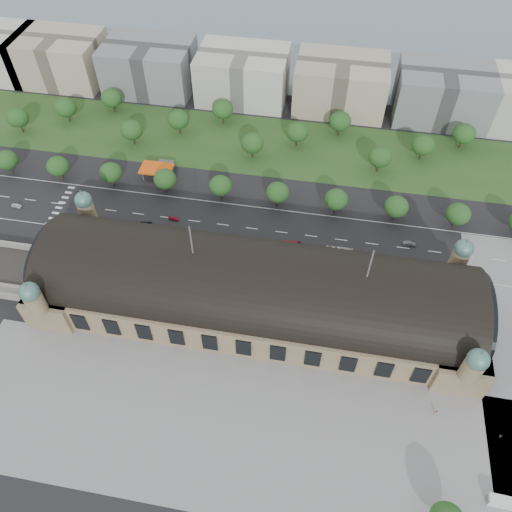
% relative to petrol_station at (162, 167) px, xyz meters
% --- Properties ---
extents(ground, '(900.00, 900.00, 0.00)m').
position_rel_petrol_station_xyz_m(ground, '(53.91, -65.28, -2.95)').
color(ground, black).
rests_on(ground, ground).
extents(station, '(150.00, 48.40, 44.30)m').
position_rel_petrol_station_xyz_m(station, '(53.91, -65.28, 7.33)').
color(station, '#8F7559').
rests_on(station, ground).
extents(plaza_south, '(190.00, 48.00, 0.12)m').
position_rel_petrol_station_xyz_m(plaza_south, '(63.91, -109.28, -2.95)').
color(plaza_south, gray).
rests_on(plaza_south, ground).
extents(road_slab, '(260.00, 26.00, 0.10)m').
position_rel_petrol_station_xyz_m(road_slab, '(33.91, -27.28, -2.95)').
color(road_slab, black).
rests_on(road_slab, ground).
extents(grass_belt, '(300.00, 45.00, 0.10)m').
position_rel_petrol_station_xyz_m(grass_belt, '(38.91, 27.72, -2.95)').
color(grass_belt, '#274B1E').
rests_on(grass_belt, ground).
extents(petrol_station, '(14.00, 13.00, 5.05)m').
position_rel_petrol_station_xyz_m(petrol_station, '(0.00, 0.00, 0.00)').
color(petrol_station, '#ED540D').
rests_on(petrol_station, ground).
extents(office_1, '(45.00, 32.00, 24.00)m').
position_rel_petrol_station_xyz_m(office_1, '(-76.09, 67.72, 9.05)').
color(office_1, '#B8AC91').
rests_on(office_1, ground).
extents(office_2, '(45.00, 32.00, 24.00)m').
position_rel_petrol_station_xyz_m(office_2, '(-26.09, 67.72, 9.05)').
color(office_2, gray).
rests_on(office_2, ground).
extents(office_3, '(45.00, 32.00, 24.00)m').
position_rel_petrol_station_xyz_m(office_3, '(23.91, 67.72, 9.05)').
color(office_3, silver).
rests_on(office_3, ground).
extents(office_4, '(45.00, 32.00, 24.00)m').
position_rel_petrol_station_xyz_m(office_4, '(73.91, 67.72, 9.05)').
color(office_4, '#B8AC91').
rests_on(office_4, ground).
extents(office_5, '(45.00, 32.00, 24.00)m').
position_rel_petrol_station_xyz_m(office_5, '(123.91, 67.72, 9.05)').
color(office_5, gray).
rests_on(office_5, ground).
extents(tree_row_0, '(9.60, 9.60, 11.52)m').
position_rel_petrol_station_xyz_m(tree_row_0, '(-66.09, -12.28, 4.48)').
color(tree_row_0, '#2D2116').
rests_on(tree_row_0, ground).
extents(tree_row_1, '(9.60, 9.60, 11.52)m').
position_rel_petrol_station_xyz_m(tree_row_1, '(-42.09, -12.28, 4.48)').
color(tree_row_1, '#2D2116').
rests_on(tree_row_1, ground).
extents(tree_row_2, '(9.60, 9.60, 11.52)m').
position_rel_petrol_station_xyz_m(tree_row_2, '(-18.09, -12.28, 4.48)').
color(tree_row_2, '#2D2116').
rests_on(tree_row_2, ground).
extents(tree_row_3, '(9.60, 9.60, 11.52)m').
position_rel_petrol_station_xyz_m(tree_row_3, '(5.91, -12.28, 4.48)').
color(tree_row_3, '#2D2116').
rests_on(tree_row_3, ground).
extents(tree_row_4, '(9.60, 9.60, 11.52)m').
position_rel_petrol_station_xyz_m(tree_row_4, '(29.91, -12.28, 4.48)').
color(tree_row_4, '#2D2116').
rests_on(tree_row_4, ground).
extents(tree_row_5, '(9.60, 9.60, 11.52)m').
position_rel_petrol_station_xyz_m(tree_row_5, '(53.91, -12.28, 4.48)').
color(tree_row_5, '#2D2116').
rests_on(tree_row_5, ground).
extents(tree_row_6, '(9.60, 9.60, 11.52)m').
position_rel_petrol_station_xyz_m(tree_row_6, '(77.91, -12.28, 4.48)').
color(tree_row_6, '#2D2116').
rests_on(tree_row_6, ground).
extents(tree_row_7, '(9.60, 9.60, 11.52)m').
position_rel_petrol_station_xyz_m(tree_row_7, '(101.91, -12.28, 4.48)').
color(tree_row_7, '#2D2116').
rests_on(tree_row_7, ground).
extents(tree_row_8, '(9.60, 9.60, 11.52)m').
position_rel_petrol_station_xyz_m(tree_row_8, '(125.91, -12.28, 4.48)').
color(tree_row_8, '#2D2116').
rests_on(tree_row_8, ground).
extents(tree_belt_0, '(10.40, 10.40, 12.48)m').
position_rel_petrol_station_xyz_m(tree_belt_0, '(-76.09, 17.72, 5.10)').
color(tree_belt_0, '#2D2116').
rests_on(tree_belt_0, ground).
extents(tree_belt_1, '(10.40, 10.40, 12.48)m').
position_rel_petrol_station_xyz_m(tree_belt_1, '(-57.09, 29.72, 5.10)').
color(tree_belt_1, '#2D2116').
rests_on(tree_belt_1, ground).
extents(tree_belt_2, '(10.40, 10.40, 12.48)m').
position_rel_petrol_station_xyz_m(tree_belt_2, '(-38.09, 41.72, 5.10)').
color(tree_belt_2, '#2D2116').
rests_on(tree_belt_2, ground).
extents(tree_belt_3, '(10.40, 10.40, 12.48)m').
position_rel_petrol_station_xyz_m(tree_belt_3, '(-19.09, 17.72, 5.10)').
color(tree_belt_3, '#2D2116').
rests_on(tree_belt_3, ground).
extents(tree_belt_4, '(10.40, 10.40, 12.48)m').
position_rel_petrol_station_xyz_m(tree_belt_4, '(-0.09, 29.72, 5.10)').
color(tree_belt_4, '#2D2116').
rests_on(tree_belt_4, ground).
extents(tree_belt_5, '(10.40, 10.40, 12.48)m').
position_rel_petrol_station_xyz_m(tree_belt_5, '(18.91, 41.72, 5.10)').
color(tree_belt_5, '#2D2116').
rests_on(tree_belt_5, ground).
extents(tree_belt_6, '(10.40, 10.40, 12.48)m').
position_rel_petrol_station_xyz_m(tree_belt_6, '(37.91, 17.72, 5.10)').
color(tree_belt_6, '#2D2116').
rests_on(tree_belt_6, ground).
extents(tree_belt_7, '(10.40, 10.40, 12.48)m').
position_rel_petrol_station_xyz_m(tree_belt_7, '(56.91, 29.72, 5.10)').
color(tree_belt_7, '#2D2116').
rests_on(tree_belt_7, ground).
extents(tree_belt_8, '(10.40, 10.40, 12.48)m').
position_rel_petrol_station_xyz_m(tree_belt_8, '(75.91, 41.72, 5.10)').
color(tree_belt_8, '#2D2116').
rests_on(tree_belt_8, ground).
extents(tree_belt_9, '(10.40, 10.40, 12.48)m').
position_rel_petrol_station_xyz_m(tree_belt_9, '(94.91, 17.72, 5.10)').
color(tree_belt_9, '#2D2116').
rests_on(tree_belt_9, ground).
extents(tree_belt_10, '(10.40, 10.40, 12.48)m').
position_rel_petrol_station_xyz_m(tree_belt_10, '(113.91, 29.72, 5.10)').
color(tree_belt_10, '#2D2116').
rests_on(tree_belt_10, ground).
extents(tree_belt_11, '(10.40, 10.40, 12.48)m').
position_rel_petrol_station_xyz_m(tree_belt_11, '(132.91, 41.72, 5.10)').
color(tree_belt_11, '#2D2116').
rests_on(tree_belt_11, ground).
extents(traffic_car_0, '(4.81, 2.43, 1.57)m').
position_rel_petrol_station_xyz_m(traffic_car_0, '(-53.71, -32.15, -2.16)').
color(traffic_car_0, silver).
rests_on(traffic_car_0, ground).
extents(traffic_car_2, '(5.85, 3.12, 1.56)m').
position_rel_petrol_station_xyz_m(traffic_car_2, '(2.87, -33.20, -2.17)').
color(traffic_car_2, black).
rests_on(traffic_car_2, ground).
extents(traffic_car_3, '(4.57, 2.20, 1.28)m').
position_rel_petrol_station_xyz_m(traffic_car_3, '(13.56, -28.01, -2.31)').
color(traffic_car_3, maroon).
rests_on(traffic_car_3, ground).
extents(traffic_car_4, '(4.93, 2.42, 1.62)m').
position_rel_petrol_station_xyz_m(traffic_car_4, '(63.66, -35.20, -2.14)').
color(traffic_car_4, '#182444').
rests_on(traffic_car_4, ground).
extents(traffic_car_5, '(5.05, 1.90, 1.65)m').
position_rel_petrol_station_xyz_m(traffic_car_5, '(108.15, -25.44, -2.13)').
color(traffic_car_5, '#4F5256').
rests_on(traffic_car_5, ground).
extents(traffic_car_6, '(5.83, 2.83, 1.60)m').
position_rel_petrol_station_xyz_m(traffic_car_6, '(126.61, -29.86, -2.15)').
color(traffic_car_6, silver).
rests_on(traffic_car_6, ground).
extents(parked_car_0, '(4.90, 3.57, 1.54)m').
position_rel_petrol_station_xyz_m(parked_car_0, '(-26.09, -40.28, -2.18)').
color(parked_car_0, black).
rests_on(parked_car_0, ground).
extents(parked_car_1, '(5.02, 3.90, 1.27)m').
position_rel_petrol_station_xyz_m(parked_car_1, '(-21.55, -44.28, -2.32)').
color(parked_car_1, maroon).
rests_on(parked_car_1, ground).
extents(parked_car_2, '(6.03, 4.18, 1.62)m').
position_rel_petrol_station_xyz_m(parked_car_2, '(11.16, -44.28, -2.14)').
color(parked_car_2, '#201A4A').
rests_on(parked_car_2, ground).
extents(parked_car_3, '(4.33, 3.96, 1.43)m').
position_rel_petrol_station_xyz_m(parked_car_3, '(22.32, -40.28, -2.23)').
color(parked_car_3, '#57595E').
rests_on(parked_car_3, ground).
extents(parked_car_4, '(4.02, 3.17, 1.28)m').
position_rel_petrol_station_xyz_m(parked_car_4, '(11.96, -44.28, -2.31)').
color(parked_car_4, silver).
rests_on(parked_car_4, ground).
extents(parked_car_5, '(6.50, 4.63, 1.65)m').
position_rel_petrol_station_xyz_m(parked_car_5, '(35.91, -40.28, -2.13)').
color(parked_car_5, gray).
rests_on(parked_car_5, ground).
extents(parked_car_6, '(5.31, 4.76, 1.48)m').
position_rel_petrol_station_xyz_m(parked_car_6, '(21.95, -40.28, -2.21)').
color(parked_car_6, black).
rests_on(parked_car_6, ground).
extents(bus_west, '(13.47, 4.45, 3.68)m').
position_rel_petrol_station_xyz_m(bus_west, '(60.32, -36.12, -1.11)').
color(bus_west, red).
rests_on(bus_west, ground).
extents(bus_mid, '(10.89, 2.92, 3.01)m').
position_rel_petrol_station_xyz_m(bus_mid, '(61.37, -37.92, -1.44)').
color(bus_mid, white).
rests_on(bus_mid, ground).
extents(bus_east, '(11.42, 2.69, 3.18)m').
position_rel_petrol_station_xyz_m(bus_east, '(81.91, -35.02, -1.36)').
color(bus_east, silver).
rests_on(bus_east, ground).
extents(van_south, '(6.85, 2.98, 2.92)m').
position_rel_petrol_station_xyz_m(van_south, '(129.73, -116.56, -1.55)').
color(van_south, white).
rests_on(van_south, ground).
extents(pedestrian_0, '(1.09, 0.86, 1.96)m').
position_rel_petrol_station_xyz_m(pedestrian_0, '(114.46, -94.08, -1.97)').
color(pedestrian_0, gray).
rests_on(pedestrian_0, ground).
extents(pedestrian_2, '(0.86, 1.00, 1.79)m').
position_rel_petrol_station_xyz_m(pedestrian_2, '(132.73, -97.90, -2.05)').
color(pedestrian_2, gray).
rests_on(pedestrian_2, ground).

